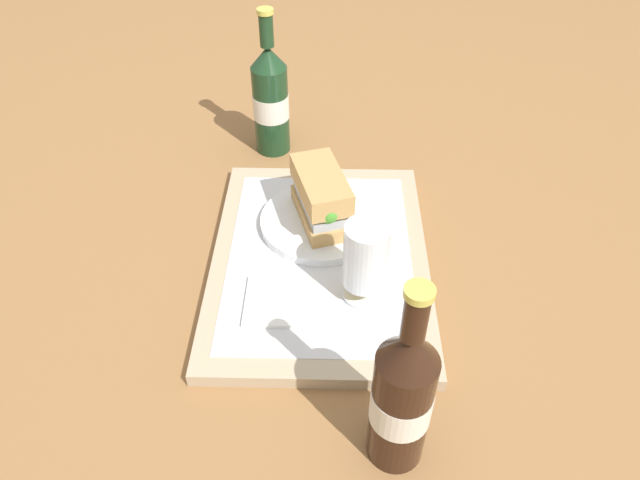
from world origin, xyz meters
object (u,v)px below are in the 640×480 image
at_px(plate, 319,221).
at_px(second_bottle, 271,99).
at_px(sandwich, 319,198).
at_px(beer_glass, 366,261).
at_px(beer_bottle, 402,397).

relative_size(plate, second_bottle, 0.71).
distance_m(sandwich, beer_glass, 0.16).
bearing_deg(plate, beer_bottle, 14.61).
relative_size(plate, sandwich, 1.33).
distance_m(plate, beer_glass, 0.17).
height_order(plate, beer_bottle, beer_bottle).
relative_size(sandwich, second_bottle, 0.54).
bearing_deg(sandwich, plate, 180.00).
bearing_deg(sandwich, beer_bottle, -2.59).
bearing_deg(beer_bottle, plate, -165.39).
relative_size(beer_glass, second_bottle, 0.47).
xyz_separation_m(sandwich, second_bottle, (-0.25, -0.09, 0.03)).
height_order(plate, sandwich, sandwich).
distance_m(sandwich, second_bottle, 0.27).
bearing_deg(sandwich, second_bottle, -176.71).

